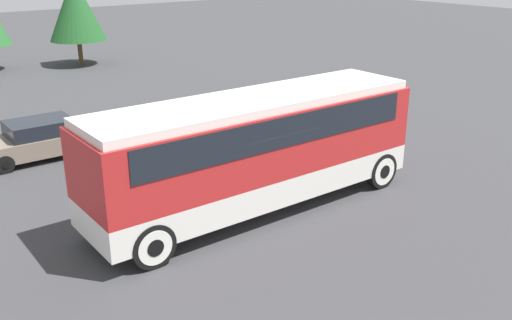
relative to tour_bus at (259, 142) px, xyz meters
name	(u,v)px	position (x,y,z in m)	size (l,w,h in m)	color
ground_plane	(256,208)	(-0.10, 0.00, -1.96)	(120.00, 120.00, 0.00)	#38383A
tour_bus	(259,142)	(0.00, 0.00, 0.00)	(9.76, 2.54, 3.25)	silver
parked_car_near	(45,138)	(-3.42, 7.92, -1.28)	(4.15, 1.82, 1.36)	#7A6B5B
parked_car_mid	(269,113)	(4.76, 5.57, -1.24)	(4.10, 1.90, 1.41)	maroon
tree_right	(76,8)	(3.96, 23.70, 1.55)	(3.45, 3.45, 5.47)	brown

